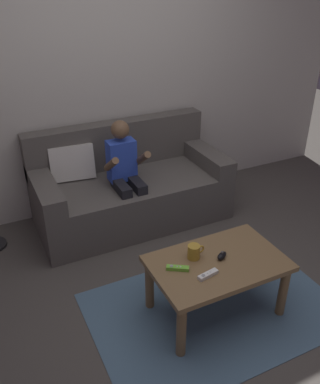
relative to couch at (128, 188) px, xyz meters
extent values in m
plane|color=#4C4742|center=(0.00, -1.36, -0.30)|extent=(10.03, 10.03, 0.00)
cube|color=beige|center=(0.00, 0.39, 0.95)|extent=(5.02, 0.05, 2.50)
cube|color=#56514C|center=(0.01, -0.05, -0.09)|extent=(1.69, 0.80, 0.41)
cube|color=#56514C|center=(0.01, 0.27, 0.33)|extent=(1.69, 0.16, 0.43)
cube|color=#56514C|center=(-0.75, -0.05, 0.19)|extent=(0.18, 0.80, 0.15)
cube|color=#56514C|center=(0.76, -0.05, 0.19)|extent=(0.18, 0.80, 0.15)
cube|color=silver|center=(-0.45, 0.19, 0.27)|extent=(0.40, 0.22, 0.32)
cylinder|color=black|center=(-0.16, -0.38, -0.09)|extent=(0.08, 0.08, 0.41)
cylinder|color=black|center=(-0.02, -0.38, -0.09)|extent=(0.08, 0.08, 0.41)
cube|color=black|center=(-0.16, -0.24, 0.15)|extent=(0.09, 0.29, 0.09)
cube|color=black|center=(-0.02, -0.24, 0.15)|extent=(0.09, 0.29, 0.09)
cube|color=blue|center=(-0.09, -0.09, 0.33)|extent=(0.23, 0.14, 0.35)
cylinder|color=brown|center=(-0.22, -0.22, 0.37)|extent=(0.06, 0.26, 0.20)
cylinder|color=brown|center=(0.05, -0.22, 0.37)|extent=(0.06, 0.26, 0.20)
sphere|color=brown|center=(-0.09, -0.09, 0.60)|extent=(0.15, 0.15, 0.15)
cube|color=brown|center=(0.06, -1.38, 0.10)|extent=(0.86, 0.54, 0.04)
cylinder|color=brown|center=(-0.32, -1.60, -0.11)|extent=(0.06, 0.06, 0.38)
cylinder|color=brown|center=(0.44, -1.60, -0.11)|extent=(0.06, 0.06, 0.38)
cylinder|color=brown|center=(-0.32, -1.15, -0.11)|extent=(0.06, 0.06, 0.38)
cylinder|color=brown|center=(0.44, -1.15, -0.11)|extent=(0.06, 0.06, 0.38)
cube|color=slate|center=(0.06, -1.38, -0.29)|extent=(1.65, 1.11, 0.01)
cube|color=white|center=(-0.07, -1.47, 0.13)|extent=(0.14, 0.06, 0.02)
cylinder|color=#99999E|center=(-0.11, -1.48, 0.14)|extent=(0.02, 0.02, 0.00)
cylinder|color=silver|center=(-0.08, -1.47, 0.14)|extent=(0.01, 0.01, 0.00)
cylinder|color=silver|center=(-0.06, -1.47, 0.14)|extent=(0.01, 0.01, 0.00)
ellipsoid|color=black|center=(0.10, -1.37, 0.14)|extent=(0.10, 0.08, 0.04)
cylinder|color=#4C4C51|center=(0.10, -1.37, 0.16)|extent=(0.02, 0.02, 0.01)
cube|color=#72C638|center=(-0.21, -1.34, 0.13)|extent=(0.14, 0.10, 0.02)
cylinder|color=#99999E|center=(-0.24, -1.32, 0.14)|extent=(0.02, 0.02, 0.00)
cylinder|color=silver|center=(-0.21, -1.34, 0.14)|extent=(0.01, 0.01, 0.00)
cylinder|color=silver|center=(-0.19, -1.35, 0.14)|extent=(0.01, 0.01, 0.00)
cylinder|color=#B78C2D|center=(-0.06, -1.28, 0.17)|extent=(0.08, 0.08, 0.10)
torus|color=#B78C2D|center=(-0.01, -1.28, 0.17)|extent=(0.06, 0.01, 0.06)
camera|label=1|loc=(-1.18, -3.08, 1.76)|focal=38.34mm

